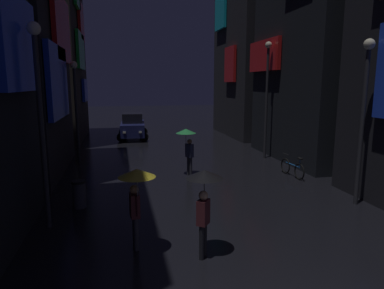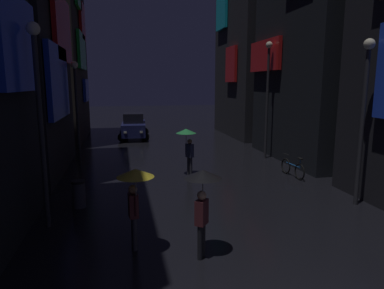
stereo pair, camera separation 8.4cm
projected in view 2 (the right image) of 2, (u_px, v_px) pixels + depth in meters
name	position (u px, v px, depth m)	size (l,w,h in m)	color
building_left_mid	(7.00, 8.00, 14.70)	(4.25, 7.28, 14.63)	#232328
building_left_far	(52.00, 46.00, 24.20)	(4.25, 8.80, 13.46)	#2D2826
pedestrian_foreground_right_green	(187.00, 139.00, 15.27)	(0.90, 0.90, 2.12)	#2D2D38
pedestrian_far_right_yellow	(135.00, 186.00, 8.24)	(0.90, 0.90, 2.12)	#2D2D38
pedestrian_near_crossing_black	(202.00, 189.00, 8.02)	(0.90, 0.90, 2.12)	black
bicycle_parked_at_storefront	(293.00, 168.00, 15.24)	(0.22, 1.82, 0.96)	black
car_distant	(134.00, 126.00, 25.75)	(2.42, 4.23, 1.92)	navy
streetlamp_right_far	(268.00, 88.00, 18.47)	(0.36, 0.36, 6.30)	#2D2D33
streetlamp_left_near	(39.00, 104.00, 9.33)	(0.36, 0.36, 5.72)	#2D2D33
streetlamp_right_near	(364.00, 104.00, 11.19)	(0.36, 0.36, 5.53)	#2D2D33
streetlamp_left_far	(76.00, 100.00, 17.23)	(0.36, 0.36, 5.20)	#2D2D33
trash_bin	(79.00, 194.00, 11.45)	(0.46, 0.46, 0.93)	#3F3F47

